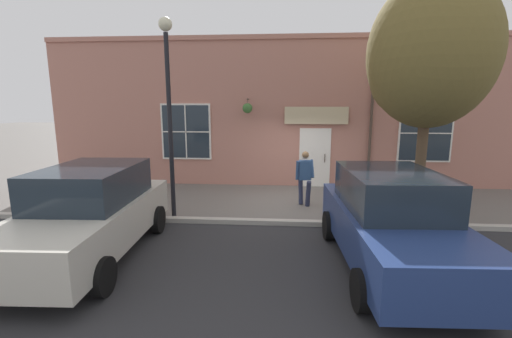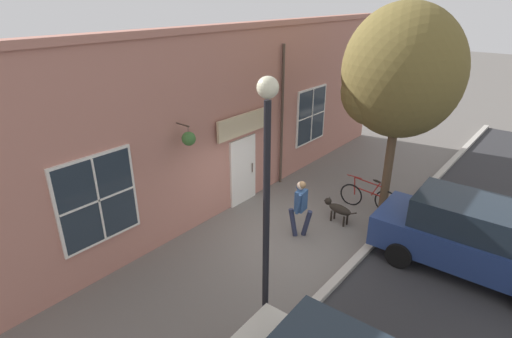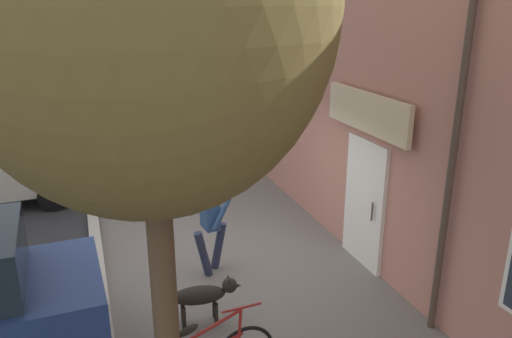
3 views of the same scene
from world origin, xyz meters
name	(u,v)px [view 1 (image 1 of 3)]	position (x,y,z in m)	size (l,w,h in m)	color
ground_plane	(298,202)	(0.00, 0.00, 0.00)	(90.00, 90.00, 0.00)	#66605B
curb_and_road	(317,322)	(5.85, 0.00, 0.02)	(10.10, 28.00, 0.12)	#B2ADA3
storefront_facade	(297,113)	(-2.34, 0.01, 2.63)	(0.95, 18.00, 5.28)	#B27566
pedestrian_walking	(305,174)	(0.27, 0.17, 0.95)	(0.60, 0.55, 1.61)	#282D47
dog_on_leash	(352,196)	(0.71, 1.44, 0.42)	(1.12, 0.36, 0.65)	black
street_tree_by_curb	(426,58)	(1.34, 2.88, 4.00)	(3.18, 2.87, 5.86)	brown
leaning_bicycle	(404,202)	(1.02, 2.76, 0.38)	(1.71, 0.34, 1.00)	black
parked_car_nearest_curb	(90,213)	(4.04, -4.17, 0.88)	(4.37, 2.07, 1.75)	beige
parked_car_mid_block	(392,220)	(4.07, 1.46, 0.88)	(4.37, 2.07, 1.75)	navy
street_lamp	(168,92)	(1.80, -3.26, 3.21)	(0.32, 0.32, 4.92)	black
fire_hydrant	(116,199)	(1.36, -5.00, 0.40)	(0.34, 0.20, 0.77)	#99999E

